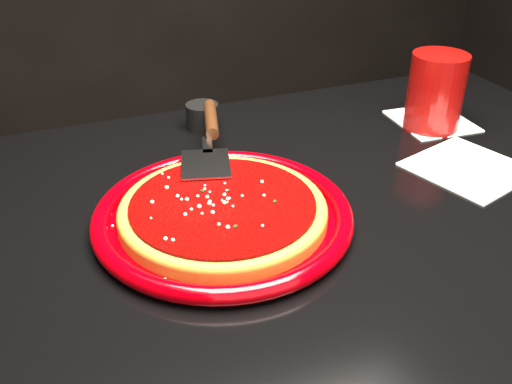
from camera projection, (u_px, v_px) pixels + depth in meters
table at (296, 379)px, 1.02m from camera, size 1.20×0.80×0.75m
plate at (223, 215)px, 0.77m from camera, size 0.47×0.47×0.03m
pizza_crust at (223, 213)px, 0.77m from camera, size 0.37×0.37×0.01m
pizza_crust_rim at (223, 208)px, 0.77m from camera, size 0.37×0.37×0.02m
pizza_sauce at (223, 205)px, 0.76m from camera, size 0.33×0.33×0.01m
parmesan_dusting at (223, 201)px, 0.76m from camera, size 0.24×0.24×0.01m
basil_flecks at (223, 201)px, 0.76m from camera, size 0.22×0.22×0.00m
pizza_server at (210, 137)px, 0.91m from camera, size 0.17×0.32×0.02m
cup at (435, 92)px, 1.01m from camera, size 0.10×0.10×0.14m
napkin_a at (468, 168)px, 0.91m from camera, size 0.20×0.20×0.00m
napkin_b at (432, 121)px, 1.07m from camera, size 0.14×0.15×0.00m
ramekin at (202, 116)px, 1.04m from camera, size 0.06×0.06×0.05m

